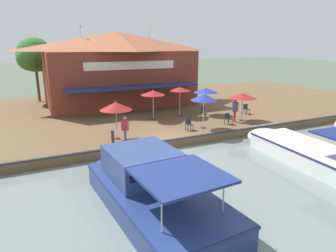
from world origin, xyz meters
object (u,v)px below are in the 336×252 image
object	(u,v)px
motorboat_outer_channel	(146,185)
cafe_chair_far_corner_seat	(203,111)
cafe_chair_facing_river	(228,118)
cafe_chair_under_first_umbrella	(189,124)
mooring_post	(113,139)
motorboat_distant_upstream	(301,150)
patio_umbrella_by_entrance	(206,90)
cafe_chair_beside_entrance	(246,108)
patio_umbrella_far_corner	(180,89)
patio_umbrella_mid_patio_left	(116,106)
patio_umbrella_mid_patio_right	(153,93)
patio_umbrella_near_quay_edge	(204,97)
person_mid_patio	(125,126)
patio_umbrella_back_row	(243,96)
person_near_entrance	(235,108)
waterfront_restaurant	(118,68)
tree_downstream_bank	(33,56)

from	to	relation	value
motorboat_outer_channel	cafe_chair_far_corner_seat	bearing A→B (deg)	138.47
cafe_chair_facing_river	cafe_chair_under_first_umbrella	bearing A→B (deg)	-87.34
cafe_chair_facing_river	mooring_post	xyz separation A→B (m)	(1.53, -9.34, 0.05)
motorboat_distant_upstream	mooring_post	world-z (taller)	motorboat_distant_upstream
mooring_post	cafe_chair_far_corner_seat	bearing A→B (deg)	116.38
patio_umbrella_by_entrance	cafe_chair_under_first_umbrella	world-z (taller)	patio_umbrella_by_entrance
cafe_chair_beside_entrance	motorboat_outer_channel	world-z (taller)	motorboat_outer_channel
patio_umbrella_far_corner	cafe_chair_far_corner_seat	xyz separation A→B (m)	(0.96, 1.68, -1.83)
patio_umbrella_mid_patio_left	cafe_chair_facing_river	distance (m)	8.81
patio_umbrella_mid_patio_right	patio_umbrella_by_entrance	bearing A→B (deg)	88.13
patio_umbrella_by_entrance	patio_umbrella_mid_patio_right	world-z (taller)	patio_umbrella_mid_patio_right
patio_umbrella_mid_patio_right	motorboat_outer_channel	distance (m)	12.33
patio_umbrella_near_quay_edge	mooring_post	size ratio (longest dim) A/B	2.48
cafe_chair_under_first_umbrella	patio_umbrella_mid_patio_right	bearing A→B (deg)	-164.57
patio_umbrella_mid_patio_left	patio_umbrella_by_entrance	world-z (taller)	patio_umbrella_mid_patio_left
person_mid_patio	mooring_post	bearing A→B (deg)	-56.30
patio_umbrella_back_row	person_mid_patio	distance (m)	10.18
cafe_chair_beside_entrance	motorboat_distant_upstream	size ratio (longest dim) A/B	0.10
patio_umbrella_far_corner	motorboat_outer_channel	xyz separation A→B (m)	(11.21, -7.39, -2.05)
patio_umbrella_by_entrance	patio_umbrella_near_quay_edge	bearing A→B (deg)	-34.07
motorboat_distant_upstream	person_near_entrance	bearing A→B (deg)	175.00
waterfront_restaurant	person_mid_patio	bearing A→B (deg)	-14.81
patio_umbrella_by_entrance	patio_umbrella_far_corner	bearing A→B (deg)	-95.66
person_mid_patio	motorboat_outer_channel	distance (m)	6.62
person_near_entrance	patio_umbrella_by_entrance	bearing A→B (deg)	-169.15
person_mid_patio	tree_downstream_bank	xyz separation A→B (m)	(-17.21, -4.20, 3.74)
patio_umbrella_far_corner	patio_umbrella_mid_patio_right	world-z (taller)	patio_umbrella_far_corner
patio_umbrella_by_entrance	mooring_post	world-z (taller)	patio_umbrella_by_entrance
waterfront_restaurant	patio_umbrella_mid_patio_left	bearing A→B (deg)	-17.08
person_near_entrance	waterfront_restaurant	bearing A→B (deg)	-152.81
mooring_post	cafe_chair_beside_entrance	bearing A→B (deg)	106.16
patio_umbrella_near_quay_edge	cafe_chair_facing_river	world-z (taller)	patio_umbrella_near_quay_edge
cafe_chair_under_first_umbrella	person_near_entrance	bearing A→B (deg)	96.49
cafe_chair_beside_entrance	mooring_post	bearing A→B (deg)	-73.84
patio_umbrella_back_row	cafe_chair_beside_entrance	world-z (taller)	patio_umbrella_back_row
patio_umbrella_mid_patio_right	mooring_post	distance (m)	7.31
cafe_chair_facing_river	cafe_chair_far_corner_seat	world-z (taller)	same
patio_umbrella_mid_patio_right	patio_umbrella_back_row	world-z (taller)	patio_umbrella_mid_patio_right
patio_umbrella_back_row	cafe_chair_beside_entrance	size ratio (longest dim) A/B	2.64
patio_umbrella_mid_patio_left	cafe_chair_under_first_umbrella	world-z (taller)	patio_umbrella_mid_patio_left
cafe_chair_under_first_umbrella	mooring_post	distance (m)	6.01
patio_umbrella_far_corner	motorboat_distant_upstream	bearing A→B (deg)	12.89
waterfront_restaurant	mooring_post	distance (m)	14.35
patio_umbrella_mid_patio_left	mooring_post	size ratio (longest dim) A/B	2.37
waterfront_restaurant	person_near_entrance	world-z (taller)	waterfront_restaurant
person_near_entrance	mooring_post	bearing A→B (deg)	-79.66
patio_umbrella_near_quay_edge	motorboat_outer_channel	bearing A→B (deg)	-45.01
patio_umbrella_near_quay_edge	cafe_chair_beside_entrance	world-z (taller)	patio_umbrella_near_quay_edge
person_near_entrance	motorboat_distant_upstream	bearing A→B (deg)	-5.00
waterfront_restaurant	motorboat_outer_channel	distance (m)	19.97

